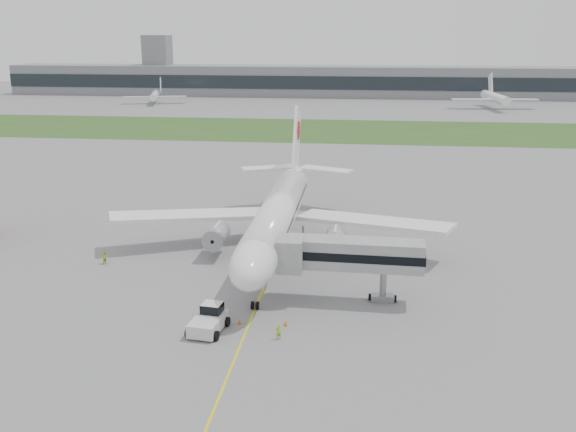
# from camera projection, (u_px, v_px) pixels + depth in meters

# --- Properties ---
(ground) EXTENTS (600.00, 600.00, 0.00)m
(ground) POSITION_uv_depth(u_px,v_px,m) (274.00, 263.00, 85.32)
(ground) COLOR gray
(ground) RESTS_ON ground
(apron_markings) EXTENTS (70.00, 70.00, 0.04)m
(apron_markings) POSITION_uv_depth(u_px,v_px,m) (268.00, 276.00, 80.55)
(apron_markings) COLOR yellow
(apron_markings) RESTS_ON ground
(grass_strip) EXTENTS (600.00, 50.00, 0.02)m
(grass_strip) POSITION_uv_depth(u_px,v_px,m) (328.00, 130.00, 199.80)
(grass_strip) COLOR #2C4A1C
(grass_strip) RESTS_ON ground
(terminal_building) EXTENTS (320.00, 22.30, 14.00)m
(terminal_building) POSITION_uv_depth(u_px,v_px,m) (342.00, 81.00, 302.69)
(terminal_building) COLOR gray
(terminal_building) RESTS_ON ground
(control_tower) EXTENTS (12.00, 12.00, 56.00)m
(control_tower) POSITION_uv_depth(u_px,v_px,m) (160.00, 94.00, 316.98)
(control_tower) COLOR gray
(control_tower) RESTS_ON ground
(airliner) EXTENTS (48.13, 53.95, 17.88)m
(airliner) POSITION_uv_depth(u_px,v_px,m) (279.00, 212.00, 88.40)
(airliner) COLOR white
(airliner) RESTS_ON ground
(pushback_tug) EXTENTS (3.89, 5.29, 2.55)m
(pushback_tug) POSITION_uv_depth(u_px,v_px,m) (209.00, 319.00, 65.76)
(pushback_tug) COLOR silver
(pushback_tug) RESTS_ON ground
(jet_bridge) EXTENTS (16.38, 4.67, 7.54)m
(jet_bridge) POSITION_uv_depth(u_px,v_px,m) (346.00, 255.00, 71.64)
(jet_bridge) COLOR #AAAAAD
(jet_bridge) RESTS_ON ground
(safety_cone_left) EXTENTS (0.41, 0.41, 0.56)m
(safety_cone_left) POSITION_uv_depth(u_px,v_px,m) (240.00, 322.00, 67.24)
(safety_cone_left) COLOR #D6540B
(safety_cone_left) RESTS_ON ground
(safety_cone_right) EXTENTS (0.42, 0.42, 0.57)m
(safety_cone_right) POSITION_uv_depth(u_px,v_px,m) (286.00, 324.00, 66.86)
(safety_cone_right) COLOR #D6540B
(safety_cone_right) RESTS_ON ground
(ground_crew_near) EXTENTS (0.71, 0.67, 1.64)m
(ground_crew_near) POSITION_uv_depth(u_px,v_px,m) (278.00, 332.00, 63.87)
(ground_crew_near) COLOR #95CA21
(ground_crew_near) RESTS_ON ground
(ground_crew_far) EXTENTS (0.92, 1.05, 1.81)m
(ground_crew_far) POSITION_uv_depth(u_px,v_px,m) (106.00, 257.00, 84.68)
(ground_crew_far) COLOR #A9D223
(ground_crew_far) RESTS_ON ground
(distant_aircraft_left) EXTENTS (31.61, 29.36, 10.16)m
(distant_aircraft_left) POSITION_uv_depth(u_px,v_px,m) (155.00, 104.00, 273.70)
(distant_aircraft_left) COLOR white
(distant_aircraft_left) RESTS_ON ground
(distant_aircraft_right) EXTENTS (36.42, 32.86, 12.88)m
(distant_aircraft_right) POSITION_uv_depth(u_px,v_px,m) (494.00, 109.00, 254.85)
(distant_aircraft_right) COLOR white
(distant_aircraft_right) RESTS_ON ground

